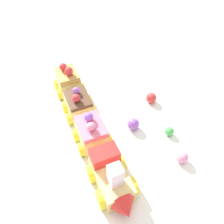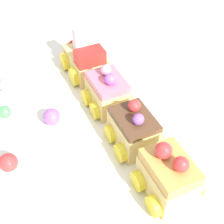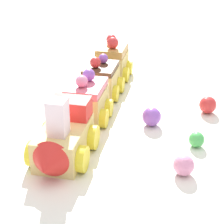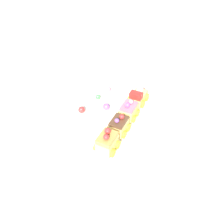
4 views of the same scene
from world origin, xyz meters
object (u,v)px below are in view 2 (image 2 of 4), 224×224
gumball_pink (5,85)px  gumball_red (8,162)px  gumball_purple (52,117)px  cake_car_strawberry (108,93)px  cake_car_chocolate (134,130)px  cake_train_locomotive (83,58)px  cake_car_caramel (168,177)px  gumball_green (5,112)px

gumball_pink → gumball_red: gumball_red is taller
gumball_purple → gumball_pink: size_ratio=1.10×
cake_car_strawberry → cake_car_chocolate: cake_car_strawberry is taller
cake_train_locomotive → cake_car_caramel: cake_train_locomotive is taller
gumball_purple → gumball_red: gumball_purple is taller
cake_car_chocolate → gumball_purple: bearing=47.2°
cake_car_strawberry → gumball_green: 0.17m
gumball_purple → cake_train_locomotive: bearing=-27.2°
cake_car_strawberry → gumball_pink: cake_car_strawberry is taller
cake_car_strawberry → cake_train_locomotive: bearing=0.0°
cake_car_chocolate → cake_car_caramel: cake_car_caramel is taller
cake_car_chocolate → gumball_pink: 0.25m
cake_train_locomotive → gumball_red: bearing=133.9°
gumball_purple → gumball_green: gumball_purple is taller
cake_train_locomotive → gumball_purple: bearing=139.0°
gumball_purple → gumball_green: (0.03, 0.07, -0.00)m
cake_car_strawberry → cake_car_caramel: cake_car_caramel is taller
cake_car_strawberry → cake_car_caramel: (-0.17, -0.04, 0.00)m
gumball_green → gumball_pink: gumball_pink is taller
cake_train_locomotive → cake_car_chocolate: size_ratio=1.49×
cake_car_chocolate → gumball_pink: size_ratio=3.38×
cake_train_locomotive → gumball_red: size_ratio=4.76×
cake_car_chocolate → cake_car_caramel: bearing=179.9°
gumball_purple → gumball_green: bearing=67.6°
cake_train_locomotive → gumball_green: cake_train_locomotive is taller
cake_car_caramel → gumball_green: cake_car_caramel is taller
cake_train_locomotive → gumball_pink: size_ratio=5.04×
cake_train_locomotive → cake_car_caramel: 0.29m
cake_car_chocolate → gumball_red: (-0.01, 0.18, -0.01)m
gumball_green → cake_car_strawberry: bearing=-92.5°
cake_car_strawberry → gumball_purple: size_ratio=3.06×
gumball_purple → gumball_red: 0.10m
cake_train_locomotive → gumball_red: (-0.20, 0.13, -0.01)m
gumball_green → gumball_red: gumball_red is taller
cake_car_caramel → gumball_red: cake_car_caramel is taller
cake_car_chocolate → gumball_pink: cake_car_chocolate is taller
cake_train_locomotive → gumball_purple: size_ratio=4.56×
gumball_red → cake_car_caramel: bearing=-110.8°
cake_car_caramel → gumball_red: bearing=55.5°
cake_car_caramel → gumball_pink: size_ratio=3.38×
gumball_purple → gumball_pink: bearing=37.6°
cake_car_strawberry → gumball_red: (-0.10, 0.15, -0.01)m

